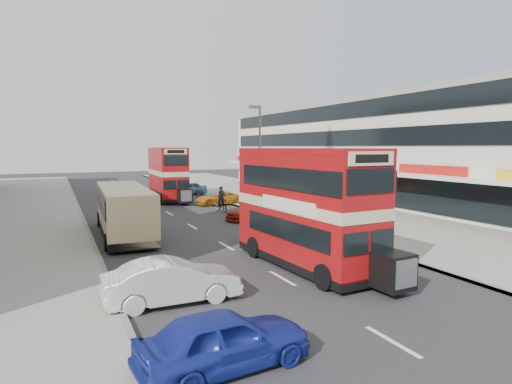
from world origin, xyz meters
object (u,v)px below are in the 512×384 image
car_left_near (224,339)px  street_lamp (259,150)px  car_left_front (172,281)px  car_right_a (255,211)px  car_right_b (218,198)px  cyclist (222,203)px  coach (124,209)px  bus_main (307,207)px  pedestrian_near (306,204)px  car_right_c (188,189)px  bus_second (168,174)px

car_left_near → street_lamp: bearing=-32.9°
car_left_front → car_right_a: size_ratio=1.00×
street_lamp → car_right_b: 6.79m
car_left_front → cyclist: cyclist is taller
coach → car_right_a: size_ratio=2.25×
street_lamp → bus_main: (-4.87, -15.01, -2.26)m
car_left_near → pedestrian_near: bearing=-42.1°
car_left_near → car_left_front: 4.64m
car_right_a → car_right_c: bearing=171.9°
street_lamp → bus_second: street_lamp is taller
bus_main → car_left_front: bus_main is taller
car_right_a → pedestrian_near: pedestrian_near is taller
coach → car_left_front: coach is taller
bus_second → coach: bearing=70.3°
street_lamp → coach: 12.36m
bus_second → car_right_c: bearing=-126.7°
bus_second → coach: (-6.14, -15.23, -1.01)m
bus_main → pedestrian_near: 12.81m
cyclist → car_left_near: bearing=-114.5°
bus_second → cyclist: 9.44m
cyclist → car_right_c: bearing=81.4°
coach → pedestrian_near: bearing=6.6°
car_right_c → cyclist: (-0.95, -12.67, -0.02)m
coach → car_right_a: bearing=13.6°
street_lamp → pedestrian_near: bearing=-67.2°
bus_second → car_left_front: 27.79m
coach → car_right_b: (9.30, 10.15, -0.94)m
street_lamp → car_right_a: size_ratio=1.87×
street_lamp → car_left_front: size_ratio=1.87×
car_right_c → bus_second: bearing=-31.1°
bus_main → pedestrian_near: (6.61, 10.87, -1.53)m
coach → cyclist: coach is taller
car_right_b → cyclist: (-1.16, -3.96, 0.09)m
pedestrian_near → car_right_c: bearing=-114.5°
pedestrian_near → cyclist: (-4.40, 5.29, -0.34)m
car_right_a → car_left_near: bearing=-34.4°
bus_second → car_right_a: 13.87m
street_lamp → bus_second: bearing=114.6°
bus_main → bus_second: bearing=-94.1°
car_left_near → car_right_b: 28.20m
street_lamp → car_left_front: 20.50m
car_left_near → cyclist: bearing=-26.0°
street_lamp → pedestrian_near: street_lamp is taller
car_left_front → car_left_near: bearing=-179.3°
bus_second → car_right_b: bus_second is taller
car_right_b → pedestrian_near: pedestrian_near is taller
bus_second → car_left_front: size_ratio=2.02×
bus_main → bus_second: bus_main is taller
coach → car_right_a: coach is taller
street_lamp → car_right_c: street_lamp is taller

